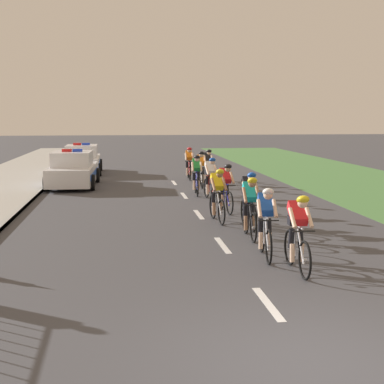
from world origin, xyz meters
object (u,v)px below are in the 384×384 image
Objects in this scene: cyclist_third at (250,206)px; cyclist_eighth at (196,174)px; cyclist_lead at (298,232)px; cyclist_fourth at (249,199)px; cyclist_sixth at (225,187)px; cyclist_fifth at (217,194)px; cyclist_second at (266,222)px; cyclist_tenth at (208,166)px; cyclist_eleventh at (189,163)px; police_car_second at (82,160)px; police_car_nearest at (73,170)px; cyclist_ninth at (201,169)px; cyclist_seventh at (210,178)px.

cyclist_third is 1.00× the size of cyclist_eighth.
cyclist_fourth is at bearing 89.62° from cyclist_lead.
cyclist_fourth and cyclist_sixth have the same top height.
cyclist_fifth is 1.58m from cyclist_sixth.
cyclist_second is 5.55m from cyclist_sixth.
cyclist_fifth is at bearing -97.15° from cyclist_tenth.
cyclist_eighth and cyclist_tenth have the same top height.
cyclist_tenth is 1.00× the size of cyclist_eleventh.
cyclist_second is 1.00× the size of cyclist_sixth.
police_car_second is at bearing 105.84° from cyclist_lead.
cyclist_third is 16.75m from police_car_second.
cyclist_sixth is 8.75m from police_car_nearest.
cyclist_fourth is at bearing -89.46° from cyclist_ninth.
cyclist_seventh is (0.14, 8.13, 0.00)m from cyclist_second.
cyclist_seventh is at bearing -75.56° from cyclist_eighth.
cyclist_second is 11.54m from cyclist_ninth.
cyclist_tenth is at bearing 82.15° from cyclist_seventh.
cyclist_seventh is (-0.23, 5.03, 0.00)m from cyclist_fourth.
cyclist_fifth is at bearing -94.61° from cyclist_ninth.
cyclist_ninth is (0.60, 7.48, 0.00)m from cyclist_fifth.
cyclist_third is 11.84m from police_car_nearest.
cyclist_fourth is 8.44m from cyclist_ninth.
cyclist_eleventh is at bearing 110.59° from cyclist_tenth.
cyclist_fourth is 2.46m from cyclist_sixth.
cyclist_seventh is 0.39× the size of police_car_nearest.
cyclist_second and cyclist_seventh have the same top height.
cyclist_third and cyclist_fourth have the same top height.
cyclist_seventh is at bearing 89.02° from cyclist_second.
cyclist_fourth is at bearing -92.45° from cyclist_tenth.
cyclist_tenth is 5.82m from police_car_nearest.
police_car_second reaches higher than cyclist_third.
cyclist_sixth is at bearing -84.29° from cyclist_eighth.
cyclist_tenth is (0.64, 4.67, 0.00)m from cyclist_seventh.
cyclist_lead is at bearing -68.53° from police_car_nearest.
cyclist_fifth is 1.00× the size of cyclist_seventh.
police_car_nearest reaches higher than cyclist_third.
cyclist_lead is at bearing -88.78° from cyclist_sixth.
police_car_nearest is (-4.72, 8.52, -0.11)m from cyclist_fifth.
cyclist_fifth is (-0.68, 0.95, 0.00)m from cyclist_fourth.
cyclist_lead is 1.00× the size of cyclist_third.
cyclist_tenth is 0.39× the size of police_car_second.
police_car_second is (-5.14, 15.94, -0.11)m from cyclist_third.
police_car_nearest is (-5.18, -1.92, -0.11)m from cyclist_eleventh.
cyclist_sixth is 7.28m from cyclist_tenth.
cyclist_eleventh is at bearing 92.68° from cyclist_ninth.
cyclist_second is 1.00× the size of cyclist_tenth.
cyclist_second and cyclist_tenth have the same top height.
police_car_second is (-5.37, 18.93, -0.11)m from cyclist_lead.
police_car_second is (-5.18, 3.36, -0.11)m from cyclist_eleventh.
cyclist_seventh is 1.00× the size of cyclist_tenth.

